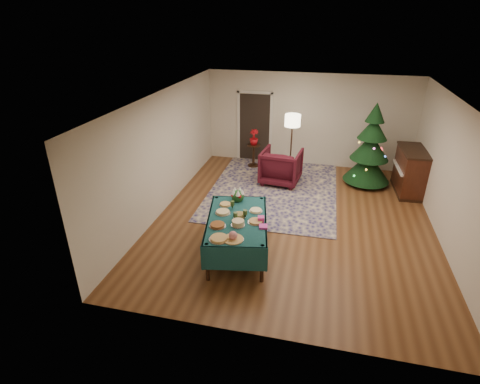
% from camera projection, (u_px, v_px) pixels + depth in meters
% --- Properties ---
extents(room_shell, '(7.00, 7.00, 7.00)m').
position_uv_depth(room_shell, '(297.00, 163.00, 7.86)').
color(room_shell, '#593319').
rests_on(room_shell, ground).
extents(doorway, '(1.08, 0.04, 2.16)m').
position_uv_depth(doorway, '(255.00, 126.00, 11.35)').
color(doorway, black).
rests_on(doorway, ground).
extents(rug, '(3.24, 4.23, 0.02)m').
position_uv_depth(rug, '(274.00, 190.00, 9.80)').
color(rug, '#181550').
rests_on(rug, ground).
extents(buffet_table, '(1.46, 2.09, 0.74)m').
position_uv_depth(buffet_table, '(237.00, 225.00, 7.02)').
color(buffet_table, black).
rests_on(buffet_table, ground).
extents(platter_0, '(0.35, 0.35, 0.05)m').
position_uv_depth(platter_0, '(219.00, 238.00, 6.31)').
color(platter_0, silver).
rests_on(platter_0, buffet_table).
extents(platter_1, '(0.36, 0.36, 0.16)m').
position_uv_depth(platter_1, '(233.00, 237.00, 6.28)').
color(platter_1, silver).
rests_on(platter_1, buffet_table).
extents(platter_2, '(0.30, 0.30, 0.05)m').
position_uv_depth(platter_2, '(218.00, 225.00, 6.69)').
color(platter_2, silver).
rests_on(platter_2, buffet_table).
extents(platter_3, '(0.26, 0.26, 0.10)m').
position_uv_depth(platter_3, '(238.00, 223.00, 6.71)').
color(platter_3, silver).
rests_on(platter_3, buffet_table).
extents(platter_4, '(0.29, 0.29, 0.04)m').
position_uv_depth(platter_4, '(256.00, 222.00, 6.82)').
color(platter_4, silver).
rests_on(platter_4, buffet_table).
extents(platter_5, '(0.30, 0.30, 0.05)m').
position_uv_depth(platter_5, '(223.00, 212.00, 7.13)').
color(platter_5, silver).
rests_on(platter_5, buffet_table).
extents(platter_6, '(0.24, 0.24, 0.07)m').
position_uv_depth(platter_6, '(240.00, 215.00, 7.00)').
color(platter_6, silver).
rests_on(platter_6, buffet_table).
extents(platter_7, '(0.26, 0.26, 0.04)m').
position_uv_depth(platter_7, '(256.00, 211.00, 7.20)').
color(platter_7, silver).
rests_on(platter_7, buffet_table).
extents(platter_8, '(0.24, 0.24, 0.04)m').
position_uv_depth(platter_8, '(225.00, 204.00, 7.43)').
color(platter_8, silver).
rests_on(platter_8, buffet_table).
extents(goblet_0, '(0.08, 0.08, 0.17)m').
position_uv_depth(goblet_0, '(232.00, 205.00, 7.25)').
color(goblet_0, '#2D471E').
rests_on(goblet_0, buffet_table).
extents(goblet_1, '(0.08, 0.08, 0.17)m').
position_uv_depth(goblet_1, '(245.00, 214.00, 6.93)').
color(goblet_1, '#2D471E').
rests_on(goblet_1, buffet_table).
extents(goblet_2, '(0.08, 0.08, 0.17)m').
position_uv_depth(goblet_2, '(235.00, 216.00, 6.84)').
color(goblet_2, '#2D471E').
rests_on(goblet_2, buffet_table).
extents(napkin_stack, '(0.17, 0.17, 0.04)m').
position_uv_depth(napkin_stack, '(263.00, 227.00, 6.66)').
color(napkin_stack, '#D83CAC').
rests_on(napkin_stack, buffet_table).
extents(gift_box, '(0.14, 0.14, 0.10)m').
position_uv_depth(gift_box, '(261.00, 219.00, 6.84)').
color(gift_box, '#D23A94').
rests_on(gift_box, buffet_table).
extents(centerpiece, '(0.27, 0.27, 0.31)m').
position_uv_depth(centerpiece, '(238.00, 195.00, 7.56)').
color(centerpiece, '#1E4C1E').
rests_on(centerpiece, buffet_table).
extents(armchair, '(1.10, 1.04, 1.03)m').
position_uv_depth(armchair, '(281.00, 165.00, 10.02)').
color(armchair, '#420E18').
rests_on(armchair, ground).
extents(floor_lamp, '(0.42, 0.42, 1.75)m').
position_uv_depth(floor_lamp, '(292.00, 124.00, 10.06)').
color(floor_lamp, '#A57F3F').
rests_on(floor_lamp, ground).
extents(side_table, '(0.38, 0.38, 0.68)m').
position_uv_depth(side_table, '(254.00, 156.00, 11.17)').
color(side_table, black).
rests_on(side_table, ground).
extents(potted_plant, '(0.26, 0.46, 0.26)m').
position_uv_depth(potted_plant, '(254.00, 141.00, 10.97)').
color(potted_plant, '#A20B12').
rests_on(potted_plant, side_table).
extents(christmas_tree, '(1.28, 1.28, 2.20)m').
position_uv_depth(christmas_tree, '(370.00, 149.00, 9.75)').
color(christmas_tree, black).
rests_on(christmas_tree, ground).
extents(piano, '(0.68, 1.35, 1.14)m').
position_uv_depth(piano, '(410.00, 172.00, 9.49)').
color(piano, black).
rests_on(piano, ground).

